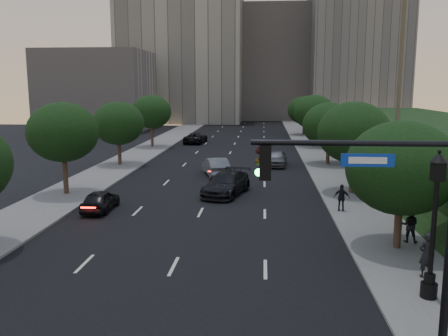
# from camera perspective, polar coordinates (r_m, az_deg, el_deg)

# --- Properties ---
(ground) EXTENTS (160.00, 160.00, 0.00)m
(ground) POSITION_cam_1_polar(r_m,az_deg,el_deg) (16.80, -9.42, -17.93)
(ground) COLOR black
(ground) RESTS_ON ground
(road_surface) EXTENTS (16.00, 140.00, 0.02)m
(road_surface) POSITION_cam_1_polar(r_m,az_deg,el_deg) (45.23, -0.20, -0.09)
(road_surface) COLOR black
(road_surface) RESTS_ON ground
(sidewalk_right) EXTENTS (4.50, 140.00, 0.15)m
(sidewalk_right) POSITION_cam_1_polar(r_m,az_deg,el_deg) (45.51, 12.77, -0.19)
(sidewalk_right) COLOR slate
(sidewalk_right) RESTS_ON ground
(sidewalk_left) EXTENTS (4.50, 140.00, 0.15)m
(sidewalk_left) POSITION_cam_1_polar(r_m,az_deg,el_deg) (47.20, -12.70, 0.17)
(sidewalk_left) COLOR slate
(sidewalk_left) RESTS_ON ground
(parapet_wall) EXTENTS (0.35, 90.00, 0.70)m
(parapet_wall) POSITION_cam_1_polar(r_m,az_deg,el_deg) (43.62, 17.59, 4.84)
(parapet_wall) COLOR slate
(parapet_wall) RESTS_ON embankment
(office_block_left) EXTENTS (26.00, 20.00, 32.00)m
(office_block_left) POSITION_cam_1_polar(r_m,az_deg,el_deg) (108.18, -4.94, 14.13)
(office_block_left) COLOR gray
(office_block_left) RESTS_ON ground
(office_block_mid) EXTENTS (22.00, 18.00, 26.00)m
(office_block_mid) POSITION_cam_1_polar(r_m,az_deg,el_deg) (116.53, 5.91, 12.32)
(office_block_mid) COLOR #A39C96
(office_block_mid) RESTS_ON ground
(office_block_right) EXTENTS (20.00, 22.00, 36.00)m
(office_block_right) POSITION_cam_1_polar(r_m,az_deg,el_deg) (112.69, 15.52, 14.66)
(office_block_right) COLOR slate
(office_block_right) RESTS_ON ground
(office_block_filler) EXTENTS (18.00, 16.00, 14.00)m
(office_block_filler) POSITION_cam_1_polar(r_m,az_deg,el_deg) (89.50, -14.94, 8.98)
(office_block_filler) COLOR #A39C96
(office_block_filler) RESTS_ON ground
(tree_right_a) EXTENTS (5.20, 5.20, 6.24)m
(tree_right_a) POSITION_cam_1_polar(r_m,az_deg,el_deg) (23.62, 20.59, 0.01)
(tree_right_a) COLOR #38281C
(tree_right_a) RESTS_ON ground
(tree_right_b) EXTENTS (5.20, 5.20, 6.74)m
(tree_right_b) POSITION_cam_1_polar(r_m,az_deg,el_deg) (35.15, 15.36, 4.13)
(tree_right_b) COLOR #38281C
(tree_right_b) RESTS_ON ground
(tree_right_c) EXTENTS (5.20, 5.20, 6.24)m
(tree_right_c) POSITION_cam_1_polar(r_m,az_deg,el_deg) (47.98, 12.51, 5.08)
(tree_right_c) COLOR #38281C
(tree_right_c) RESTS_ON ground
(tree_right_d) EXTENTS (5.20, 5.20, 6.74)m
(tree_right_d) POSITION_cam_1_polar(r_m,az_deg,el_deg) (61.82, 10.79, 6.61)
(tree_right_d) COLOR #38281C
(tree_right_d) RESTS_ON ground
(tree_right_e) EXTENTS (5.20, 5.20, 6.24)m
(tree_right_e) POSITION_cam_1_polar(r_m,az_deg,el_deg) (76.76, 9.61, 6.86)
(tree_right_e) COLOR #38281C
(tree_right_e) RESTS_ON ground
(tree_left_b) EXTENTS (5.00, 5.00, 6.71)m
(tree_left_b) POSITION_cam_1_polar(r_m,az_deg,el_deg) (35.48, -18.81, 4.10)
(tree_left_b) COLOR #38281C
(tree_left_b) RESTS_ON ground
(tree_left_c) EXTENTS (5.00, 5.00, 6.34)m
(tree_left_c) POSITION_cam_1_polar(r_m,az_deg,el_deg) (47.67, -12.58, 5.27)
(tree_left_c) COLOR #38281C
(tree_left_c) RESTS_ON ground
(tree_left_d) EXTENTS (5.00, 5.00, 6.71)m
(tree_left_d) POSITION_cam_1_polar(r_m,az_deg,el_deg) (61.13, -8.71, 6.69)
(tree_left_d) COLOR #38281C
(tree_left_d) RESTS_ON ground
(traffic_signal_mast) EXTENTS (5.68, 0.56, 7.00)m
(traffic_signal_mast) POSITION_cam_1_polar(r_m,az_deg,el_deg) (13.90, 21.36, -8.09)
(traffic_signal_mast) COLOR black
(traffic_signal_mast) RESTS_ON ground
(street_lamp) EXTENTS (0.64, 0.64, 5.62)m
(street_lamp) POSITION_cam_1_polar(r_m,az_deg,el_deg) (18.67, 23.87, -7.06)
(street_lamp) COLOR black
(street_lamp) RESTS_ON ground
(sedan_near_left) EXTENTS (1.62, 3.98, 1.35)m
(sedan_near_left) POSITION_cam_1_polar(r_m,az_deg,el_deg) (30.95, -14.66, -3.79)
(sedan_near_left) COLOR black
(sedan_near_left) RESTS_ON ground
(sedan_mid_left) EXTENTS (3.09, 5.20, 1.62)m
(sedan_mid_left) POSITION_cam_1_polar(r_m,az_deg,el_deg) (41.69, -1.01, 0.18)
(sedan_mid_left) COLOR #5A5D62
(sedan_mid_left) RESTS_ON ground
(sedan_far_left) EXTENTS (3.01, 5.56, 1.48)m
(sedan_far_left) POSITION_cam_1_polar(r_m,az_deg,el_deg) (65.48, -3.43, 3.62)
(sedan_far_left) COLOR black
(sedan_far_left) RESTS_ON ground
(sedan_near_right) EXTENTS (3.73, 6.11, 1.66)m
(sedan_near_right) POSITION_cam_1_polar(r_m,az_deg,el_deg) (34.31, 0.29, -1.89)
(sedan_near_right) COLOR black
(sedan_near_right) RESTS_ON ground
(sedan_far_right) EXTENTS (2.28, 4.79, 1.58)m
(sedan_far_right) POSITION_cam_1_polar(r_m,az_deg,el_deg) (46.96, 6.37, 1.18)
(sedan_far_right) COLOR #595B60
(sedan_far_right) RESTS_ON ground
(pedestrian_a) EXTENTS (0.77, 0.59, 1.86)m
(pedestrian_a) POSITION_cam_1_polar(r_m,az_deg,el_deg) (21.07, 23.19, -9.56)
(pedestrian_a) COLOR black
(pedestrian_a) RESTS_ON sidewalk_right
(pedestrian_b) EXTENTS (1.00, 0.88, 1.73)m
(pedestrian_b) POSITION_cam_1_polar(r_m,az_deg,el_deg) (25.30, 21.44, -6.41)
(pedestrian_b) COLOR black
(pedestrian_b) RESTS_ON sidewalk_right
(pedestrian_c) EXTENTS (1.05, 0.62, 1.67)m
(pedestrian_c) POSITION_cam_1_polar(r_m,az_deg,el_deg) (30.23, 13.97, -3.49)
(pedestrian_c) COLOR black
(pedestrian_c) RESTS_ON sidewalk_right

